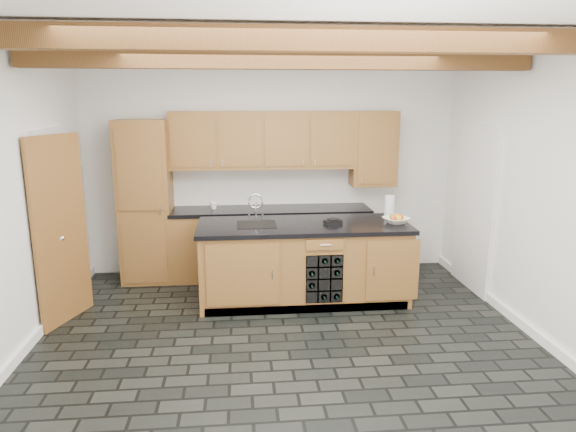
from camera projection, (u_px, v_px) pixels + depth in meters
name	position (u px, v px, depth m)	size (l,w,h in m)	color
ground	(289.00, 350.00, 4.90)	(5.00, 5.00, 0.00)	black
room_shell	(275.00, 184.00, 5.07)	(5.01, 5.00, 5.00)	white
back_cabinetry	(245.00, 205.00, 6.82)	(3.65, 0.62, 2.20)	brown
island	(304.00, 262.00, 6.08)	(2.48, 0.96, 0.93)	brown
faucet	(256.00, 221.00, 5.96)	(0.45, 0.40, 0.34)	black
kitchen_scale	(333.00, 221.00, 5.97)	(0.22, 0.16, 0.06)	black
fruit_bowl	(396.00, 220.00, 5.99)	(0.29, 0.29, 0.07)	white
fruit_cluster	(396.00, 217.00, 5.98)	(0.16, 0.17, 0.07)	#B03D17
paper_towel	(390.00, 206.00, 6.38)	(0.13, 0.13, 0.25)	white
mug	(214.00, 206.00, 6.78)	(0.10, 0.10, 0.09)	white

